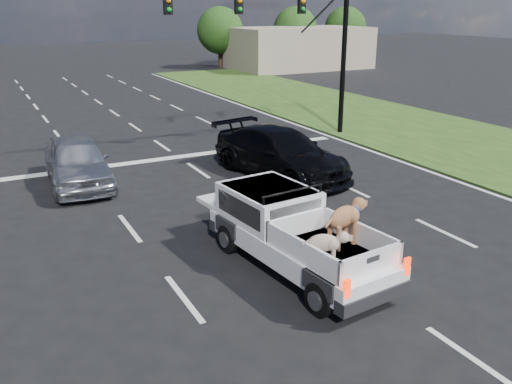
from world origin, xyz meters
TOP-DOWN VIEW (x-y plane):
  - ground at (0.00, 0.00)m, footprint 160.00×160.00m
  - road_markings at (0.00, 6.56)m, footprint 17.75×60.00m
  - grass_shoulder_right at (13.00, 6.00)m, footprint 8.00×60.00m
  - traffic_signal at (7.20, 10.50)m, footprint 9.11×0.31m
  - building_right at (22.00, 34.00)m, footprint 12.00×7.00m
  - tree_far_d at (16.00, 38.00)m, footprint 4.20×4.20m
  - tree_far_e at (24.00, 38.00)m, footprint 4.20×4.20m
  - tree_far_f at (30.00, 38.00)m, footprint 4.20×4.20m
  - pickup_truck at (0.87, 0.20)m, footprint 2.26×4.89m
  - silver_sedan at (-2.20, 8.33)m, footprint 2.11×4.64m
  - black_coupe at (4.00, 6.17)m, footprint 3.24×5.77m

SIDE VIEW (x-z plane):
  - ground at x=0.00m, z-range 0.00..0.00m
  - road_markings at x=0.00m, z-range 0.00..0.01m
  - grass_shoulder_right at x=13.00m, z-range 0.00..0.06m
  - silver_sedan at x=-2.20m, z-range 0.00..1.55m
  - black_coupe at x=4.00m, z-range 0.00..1.58m
  - pickup_truck at x=0.87m, z-range -0.05..1.72m
  - building_right at x=22.00m, z-range 0.00..3.60m
  - tree_far_d at x=16.00m, z-range 0.59..5.99m
  - tree_far_e at x=24.00m, z-range 0.59..5.99m
  - tree_far_f at x=30.00m, z-range 0.59..5.99m
  - traffic_signal at x=7.20m, z-range 1.23..8.23m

